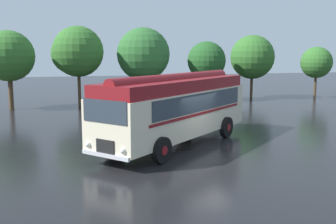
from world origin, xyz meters
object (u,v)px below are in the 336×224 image
object	(u,v)px
vintage_bus	(176,106)
car_mid_right	(206,100)
car_near_left	(132,103)
car_mid_left	(171,102)

from	to	relation	value
vintage_bus	car_mid_right	world-z (taller)	vintage_bus
vintage_bus	car_near_left	world-z (taller)	vintage_bus
vintage_bus	car_mid_left	xyz separation A→B (m)	(2.57, 9.95, -1.05)
car_near_left	car_mid_right	bearing A→B (deg)	-2.26
vintage_bus	car_mid_right	size ratio (longest dim) A/B	2.11
vintage_bus	car_mid_right	bearing A→B (deg)	61.47
car_near_left	car_mid_right	distance (m)	5.72
vintage_bus	car_mid_left	distance (m)	10.33
car_near_left	car_mid_right	xyz separation A→B (m)	(5.71, -0.23, 0.00)
vintage_bus	car_near_left	distance (m)	10.21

